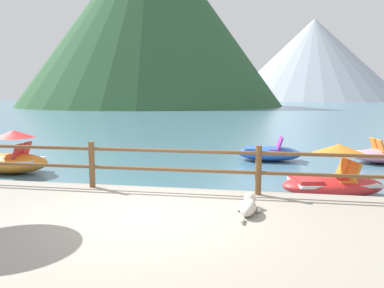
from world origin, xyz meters
TOP-DOWN VIEW (x-y plane):
  - ground_plane at (0.00, 40.00)m, footprint 200.00×200.00m
  - dock_railing at (-0.00, 1.55)m, footprint 23.92×0.12m
  - dog_resting at (1.56, 0.32)m, footprint 0.40×1.08m
  - pedal_boat_0 at (2.00, 7.91)m, footprint 2.24×1.31m
  - pedal_boat_1 at (-5.54, 4.34)m, footprint 2.26×1.45m
  - pedal_boat_3 at (3.38, 3.28)m, footprint 2.56×1.77m
  - cliff_headland at (-18.61, 70.50)m, footprint 50.99×50.99m
  - distant_peak at (19.02, 141.62)m, footprint 60.86×60.86m

SIDE VIEW (x-z plane):
  - ground_plane at x=0.00m, z-range 0.00..0.00m
  - pedal_boat_0 at x=2.00m, z-range -0.15..0.69m
  - pedal_boat_3 at x=3.38m, z-range -0.21..0.99m
  - pedal_boat_1 at x=-5.54m, z-range -0.20..1.07m
  - dog_resting at x=1.56m, z-range 0.39..0.65m
  - dock_railing at x=0.00m, z-range 0.50..1.45m
  - distant_peak at x=19.02m, z-range 0.00..28.91m
  - cliff_headland at x=-18.61m, z-range -1.08..34.13m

